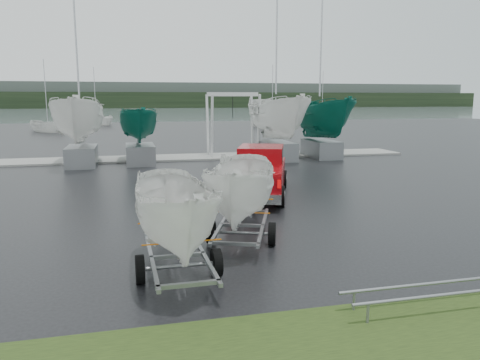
# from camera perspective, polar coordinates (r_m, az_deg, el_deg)

# --- Properties ---
(ground_plane) EXTENTS (120.00, 120.00, 0.00)m
(ground_plane) POSITION_cam_1_polar(r_m,az_deg,el_deg) (17.12, -3.12, -2.75)
(ground_plane) COLOR black
(ground_plane) RESTS_ON ground
(lake) EXTENTS (300.00, 300.00, 0.00)m
(lake) POSITION_cam_1_polar(r_m,az_deg,el_deg) (116.52, -12.34, 7.88)
(lake) COLOR gray
(lake) RESTS_ON ground
(dock) EXTENTS (30.00, 3.00, 0.12)m
(dock) POSITION_cam_1_polar(r_m,az_deg,el_deg) (29.81, -7.75, 2.72)
(dock) COLOR gray
(dock) RESTS_ON ground
(treeline) EXTENTS (300.00, 8.00, 6.00)m
(treeline) POSITION_cam_1_polar(r_m,az_deg,el_deg) (186.44, -12.98, 9.48)
(treeline) COLOR black
(treeline) RESTS_ON ground
(far_hill) EXTENTS (300.00, 6.00, 10.00)m
(far_hill) POSITION_cam_1_polar(r_m,az_deg,el_deg) (194.44, -13.04, 10.07)
(far_hill) COLOR #4C5651
(far_hill) RESTS_ON ground
(pickup_truck) EXTENTS (3.70, 5.86, 1.85)m
(pickup_truck) POSITION_cam_1_polar(r_m,az_deg,el_deg) (18.38, 2.43, 1.20)
(pickup_truck) COLOR maroon
(pickup_truck) RESTS_ON ground
(trailer_hitched) EXTENTS (2.36, 3.79, 5.12)m
(trailer_hitched) POSITION_cam_1_polar(r_m,az_deg,el_deg) (11.97, 0.27, 5.22)
(trailer_hitched) COLOR gray
(trailer_hitched) RESTS_ON ground
(trailer_parked) EXTENTS (1.79, 3.62, 4.94)m
(trailer_parked) POSITION_cam_1_polar(r_m,az_deg,el_deg) (9.66, -7.91, 3.45)
(trailer_parked) COLOR gray
(trailer_parked) RESTS_ON ground
(boat_hoist) EXTENTS (3.30, 2.18, 4.12)m
(boat_hoist) POSITION_cam_1_polar(r_m,az_deg,el_deg) (30.19, -0.89, 7.89)
(boat_hoist) COLOR silver
(boat_hoist) RESTS_ON ground
(keelboat_0) EXTENTS (2.75, 3.20, 10.93)m
(keelboat_0) POSITION_cam_1_polar(r_m,az_deg,el_deg) (27.53, -19.16, 10.70)
(keelboat_0) COLOR gray
(keelboat_0) RESTS_ON ground
(keelboat_1) EXTENTS (2.14, 3.20, 6.79)m
(keelboat_1) POSITION_cam_1_polar(r_m,az_deg,el_deg) (27.63, -12.28, 8.89)
(keelboat_1) COLOR gray
(keelboat_1) RESTS_ON ground
(keelboat_2) EXTENTS (2.82, 3.20, 11.01)m
(keelboat_2) POSITION_cam_1_polar(r_m,az_deg,el_deg) (28.90, 4.72, 11.38)
(keelboat_2) COLOR gray
(keelboat_2) RESTS_ON ground
(keelboat_3) EXTENTS (2.70, 3.20, 10.88)m
(keelboat_3) POSITION_cam_1_polar(r_m,az_deg,el_deg) (30.26, 10.08, 10.83)
(keelboat_3) COLOR gray
(keelboat_3) RESTS_ON ground
(moored_boat_0) EXTENTS (3.15, 3.15, 10.93)m
(moored_boat_0) POSITION_cam_1_polar(r_m,az_deg,el_deg) (57.06, -22.32, 5.45)
(moored_boat_0) COLOR silver
(moored_boat_0) RESTS_ON ground
(moored_boat_1) EXTENTS (3.36, 3.37, 11.13)m
(moored_boat_1) POSITION_cam_1_polar(r_m,az_deg,el_deg) (69.59, -17.09, 6.43)
(moored_boat_1) COLOR silver
(moored_boat_1) RESTS_ON ground
(moored_boat_2) EXTENTS (3.21, 3.20, 11.00)m
(moored_boat_2) POSITION_cam_1_polar(r_m,az_deg,el_deg) (61.93, 3.93, 6.46)
(moored_boat_2) COLOR silver
(moored_boat_2) RESTS_ON ground
(moored_boat_3) EXTENTS (2.40, 2.46, 10.91)m
(moored_boat_3) POSITION_cam_1_polar(r_m,az_deg,el_deg) (77.00, 9.93, 7.02)
(moored_boat_3) COLOR silver
(moored_boat_3) RESTS_ON ground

